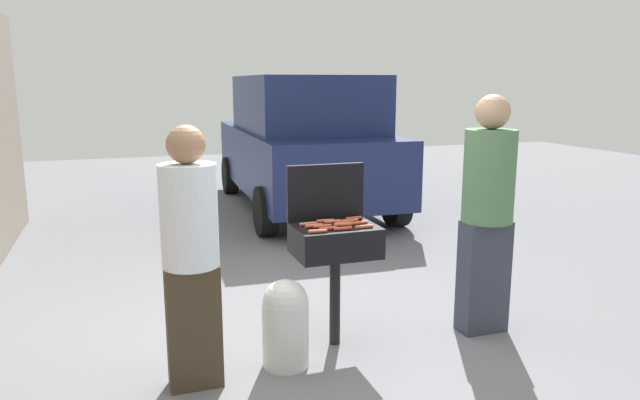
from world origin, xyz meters
TOP-DOWN VIEW (x-y plane):
  - ground_plane at (0.00, 0.00)m, footprint 24.00×24.00m
  - bbq_grill at (0.20, -0.15)m, footprint 0.60×0.44m
  - grill_lid_open at (0.20, 0.07)m, footprint 0.60×0.05m
  - hot_dog_0 at (0.09, -0.18)m, footprint 0.13×0.03m
  - hot_dog_1 at (0.34, -0.09)m, footprint 0.13×0.03m
  - hot_dog_2 at (0.02, -0.08)m, footprint 0.13×0.03m
  - hot_dog_3 at (0.01, -0.31)m, footprint 0.13×0.03m
  - hot_dog_4 at (0.27, -0.12)m, footprint 0.13×0.03m
  - hot_dog_5 at (0.11, -0.26)m, footprint 0.13×0.03m
  - hot_dog_6 at (0.21, -0.07)m, footprint 0.13×0.04m
  - hot_dog_7 at (0.37, -0.17)m, footprint 0.13×0.03m
  - hot_dog_8 at (0.25, -0.16)m, footprint 0.13×0.03m
  - hot_dog_9 at (0.20, -0.29)m, footprint 0.13×0.03m
  - hot_dog_10 at (0.17, -0.03)m, footprint 0.13×0.04m
  - hot_dog_11 at (0.39, -0.02)m, footprint 0.13×0.04m
  - hot_dog_12 at (0.24, -0.19)m, footprint 0.13×0.04m
  - hot_dog_13 at (0.04, -0.14)m, footprint 0.13×0.03m
  - hot_dog_14 at (0.36, -0.29)m, footprint 0.13×0.03m
  - propane_tank at (-0.24, -0.37)m, footprint 0.32×0.32m
  - person_left at (-0.86, -0.44)m, footprint 0.35×0.35m
  - person_right at (1.38, -0.30)m, footprint 0.39×0.39m
  - parked_minivan at (1.42, 4.55)m, footprint 2.15×4.46m

SIDE VIEW (x-z plane):
  - ground_plane at x=0.00m, z-range 0.00..0.00m
  - propane_tank at x=-0.24m, z-range 0.01..0.63m
  - bbq_grill at x=0.20m, z-range 0.31..1.22m
  - person_left at x=-0.86m, z-range 0.07..1.75m
  - hot_dog_0 at x=0.09m, z-range 0.91..0.93m
  - hot_dog_1 at x=0.34m, z-range 0.91..0.93m
  - hot_dog_2 at x=0.02m, z-range 0.91..0.93m
  - hot_dog_3 at x=0.01m, z-range 0.91..0.93m
  - hot_dog_4 at x=0.27m, z-range 0.91..0.93m
  - hot_dog_5 at x=0.11m, z-range 0.91..0.93m
  - hot_dog_6 at x=0.21m, z-range 0.91..0.93m
  - hot_dog_7 at x=0.37m, z-range 0.91..0.93m
  - hot_dog_8 at x=0.25m, z-range 0.91..0.93m
  - hot_dog_9 at x=0.20m, z-range 0.91..0.93m
  - hot_dog_10 at x=0.17m, z-range 0.91..0.93m
  - hot_dog_11 at x=0.39m, z-range 0.91..0.93m
  - hot_dog_12 at x=0.24m, z-range 0.91..0.93m
  - hot_dog_13 at x=0.04m, z-range 0.91..0.93m
  - hot_dog_14 at x=0.36m, z-range 0.91..0.93m
  - person_right at x=1.38m, z-range 0.08..1.92m
  - parked_minivan at x=1.42m, z-range 0.02..2.04m
  - grill_lid_open at x=0.20m, z-range 0.91..1.33m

